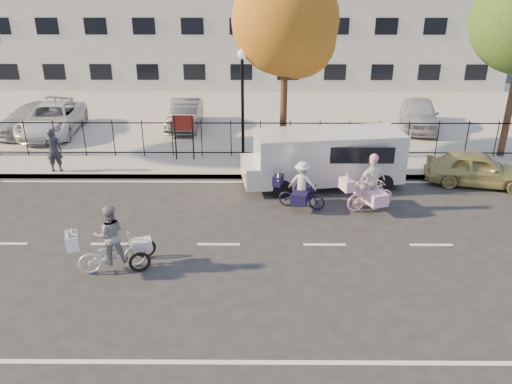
{
  "coord_description": "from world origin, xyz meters",
  "views": [
    {
      "loc": [
        1.14,
        -12.33,
        6.9
      ],
      "look_at": [
        1.05,
        1.2,
        1.1
      ],
      "focal_mm": 35.0,
      "sensor_mm": 36.0,
      "label": 1
    }
  ],
  "objects_px": {
    "gold_sedan": "(477,169)",
    "lot_car_c": "(185,115)",
    "bull_bike": "(301,190)",
    "lot_car_b": "(52,119)",
    "lot_car_d": "(419,114)",
    "white_van": "(325,157)",
    "lamppost": "(242,86)",
    "zebra_trike": "(112,246)",
    "lot_car_a": "(33,118)",
    "unicorn_bike": "(370,190)",
    "pedestrian": "(54,150)"
  },
  "relations": [
    {
      "from": "unicorn_bike",
      "to": "lot_car_c",
      "type": "height_order",
      "value": "unicorn_bike"
    },
    {
      "from": "bull_bike",
      "to": "lot_car_d",
      "type": "height_order",
      "value": "lot_car_d"
    },
    {
      "from": "lot_car_d",
      "to": "unicorn_bike",
      "type": "bearing_deg",
      "value": -101.58
    },
    {
      "from": "lamppost",
      "to": "unicorn_bike",
      "type": "xyz_separation_m",
      "value": [
        4.2,
        -4.47,
        -2.41
      ]
    },
    {
      "from": "pedestrian",
      "to": "lot_car_c",
      "type": "bearing_deg",
      "value": -127.93
    },
    {
      "from": "gold_sedan",
      "to": "lot_car_b",
      "type": "bearing_deg",
      "value": 84.55
    },
    {
      "from": "zebra_trike",
      "to": "lot_car_b",
      "type": "xyz_separation_m",
      "value": [
        -5.98,
        11.74,
        0.16
      ]
    },
    {
      "from": "white_van",
      "to": "lot_car_b",
      "type": "relative_size",
      "value": 1.16
    },
    {
      "from": "bull_bike",
      "to": "white_van",
      "type": "xyz_separation_m",
      "value": [
        0.98,
        1.94,
        0.46
      ]
    },
    {
      "from": "bull_bike",
      "to": "lot_car_b",
      "type": "relative_size",
      "value": 0.35
    },
    {
      "from": "lamppost",
      "to": "zebra_trike",
      "type": "relative_size",
      "value": 2.09
    },
    {
      "from": "white_van",
      "to": "gold_sedan",
      "type": "xyz_separation_m",
      "value": [
        5.51,
        0.08,
        -0.49
      ]
    },
    {
      "from": "white_van",
      "to": "gold_sedan",
      "type": "distance_m",
      "value": 5.53
    },
    {
      "from": "unicorn_bike",
      "to": "lot_car_c",
      "type": "distance_m",
      "value": 11.59
    },
    {
      "from": "pedestrian",
      "to": "lot_car_a",
      "type": "height_order",
      "value": "pedestrian"
    },
    {
      "from": "white_van",
      "to": "lot_car_b",
      "type": "xyz_separation_m",
      "value": [
        -12.05,
        6.01,
        -0.25
      ]
    },
    {
      "from": "gold_sedan",
      "to": "white_van",
      "type": "bearing_deg",
      "value": 104.09
    },
    {
      "from": "zebra_trike",
      "to": "unicorn_bike",
      "type": "distance_m",
      "value": 8.14
    },
    {
      "from": "white_van",
      "to": "lot_car_c",
      "type": "xyz_separation_m",
      "value": [
        -5.97,
        7.02,
        -0.29
      ]
    },
    {
      "from": "lamppost",
      "to": "pedestrian",
      "type": "bearing_deg",
      "value": -168.78
    },
    {
      "from": "white_van",
      "to": "lot_car_b",
      "type": "height_order",
      "value": "white_van"
    },
    {
      "from": "lot_car_b",
      "to": "lot_car_d",
      "type": "xyz_separation_m",
      "value": [
        17.43,
        0.89,
        0.03
      ]
    },
    {
      "from": "bull_bike",
      "to": "lot_car_b",
      "type": "bearing_deg",
      "value": 70.68
    },
    {
      "from": "gold_sedan",
      "to": "pedestrian",
      "type": "relative_size",
      "value": 2.15
    },
    {
      "from": "pedestrian",
      "to": "lot_car_b",
      "type": "xyz_separation_m",
      "value": [
        -2.01,
        5.03,
        -0.14
      ]
    },
    {
      "from": "lamppost",
      "to": "lot_car_b",
      "type": "xyz_separation_m",
      "value": [
        -9.06,
        3.63,
        -2.27
      ]
    },
    {
      "from": "lamppost",
      "to": "lot_car_d",
      "type": "bearing_deg",
      "value": 28.38
    },
    {
      "from": "zebra_trike",
      "to": "lot_car_d",
      "type": "xyz_separation_m",
      "value": [
        11.45,
        12.64,
        0.19
      ]
    },
    {
      "from": "lot_car_a",
      "to": "lot_car_d",
      "type": "xyz_separation_m",
      "value": [
        18.51,
        0.54,
        0.09
      ]
    },
    {
      "from": "lamppost",
      "to": "lot_car_c",
      "type": "distance_m",
      "value": 5.97
    },
    {
      "from": "lamppost",
      "to": "pedestrian",
      "type": "height_order",
      "value": "lamppost"
    },
    {
      "from": "pedestrian",
      "to": "lot_car_c",
      "type": "xyz_separation_m",
      "value": [
        4.08,
        6.04,
        -0.18
      ]
    },
    {
      "from": "white_van",
      "to": "lot_car_d",
      "type": "height_order",
      "value": "white_van"
    },
    {
      "from": "lot_car_c",
      "to": "unicorn_bike",
      "type": "bearing_deg",
      "value": -51.72
    },
    {
      "from": "lamppost",
      "to": "unicorn_bike",
      "type": "relative_size",
      "value": 2.24
    },
    {
      "from": "bull_bike",
      "to": "lot_car_c",
      "type": "height_order",
      "value": "bull_bike"
    },
    {
      "from": "gold_sedan",
      "to": "lot_car_c",
      "type": "relative_size",
      "value": 0.9
    },
    {
      "from": "unicorn_bike",
      "to": "pedestrian",
      "type": "distance_m",
      "value": 11.66
    },
    {
      "from": "lot_car_a",
      "to": "lot_car_c",
      "type": "height_order",
      "value": "lot_car_c"
    },
    {
      "from": "lamppost",
      "to": "white_van",
      "type": "xyz_separation_m",
      "value": [
        2.99,
        -2.38,
        -2.01
      ]
    },
    {
      "from": "lot_car_a",
      "to": "lot_car_c",
      "type": "relative_size",
      "value": 1.09
    },
    {
      "from": "pedestrian",
      "to": "lot_car_d",
      "type": "height_order",
      "value": "pedestrian"
    },
    {
      "from": "unicorn_bike",
      "to": "white_van",
      "type": "relative_size",
      "value": 0.33
    },
    {
      "from": "lot_car_a",
      "to": "lot_car_c",
      "type": "bearing_deg",
      "value": 22.84
    },
    {
      "from": "bull_bike",
      "to": "lot_car_b",
      "type": "distance_m",
      "value": 13.63
    },
    {
      "from": "lamppost",
      "to": "zebra_trike",
      "type": "distance_m",
      "value": 9.01
    },
    {
      "from": "unicorn_bike",
      "to": "bull_bike",
      "type": "xyz_separation_m",
      "value": [
        -2.19,
        0.14,
        -0.07
      ]
    },
    {
      "from": "unicorn_bike",
      "to": "lot_car_b",
      "type": "xyz_separation_m",
      "value": [
        -13.26,
        8.09,
        0.14
      ]
    },
    {
      "from": "gold_sedan",
      "to": "lamppost",
      "type": "bearing_deg",
      "value": 88.06
    },
    {
      "from": "lamppost",
      "to": "lot_car_b",
      "type": "bearing_deg",
      "value": 158.18
    }
  ]
}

